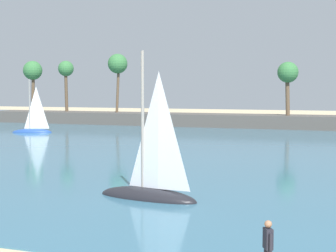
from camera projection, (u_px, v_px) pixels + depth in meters
The scene contains 5 objects.
sea at pixel (292, 134), 61.91m from camera, with size 220.00×97.52×0.06m, color #386B84.
palm_headland at pixel (310, 112), 69.50m from camera, with size 95.77×6.00×11.58m.
person_at_waterline at pixel (268, 248), 14.58m from camera, with size 0.34×0.49×1.67m.
sailboat_mid_bay at pixel (33, 127), 63.43m from camera, with size 4.98×2.99×6.93m.
sailboat_far_left at pixel (150, 184), 25.14m from camera, with size 5.40×2.32×7.58m.
Camera 1 is at (7.43, -5.04, 5.29)m, focal length 56.14 mm.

